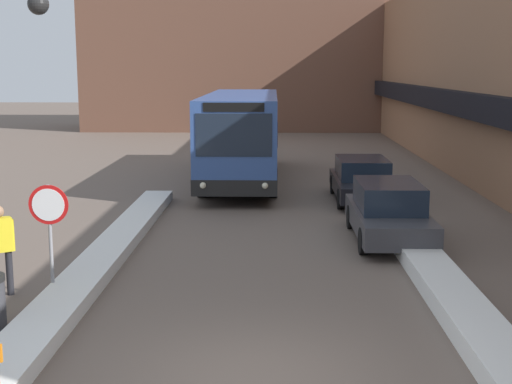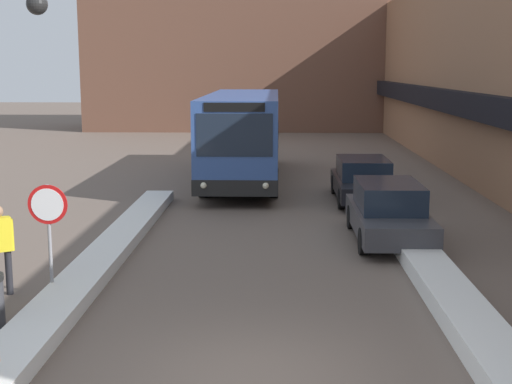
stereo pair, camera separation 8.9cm
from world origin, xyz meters
TOP-DOWN VIEW (x-y plane):
  - ground_plane at (0.00, 0.00)m, footprint 160.00×160.00m
  - building_row_right at (9.97, 24.00)m, footprint 5.50×60.00m
  - building_backdrop_far at (0.00, 42.75)m, footprint 26.00×8.00m
  - snow_bank_left at (-3.60, 5.32)m, footprint 0.90×17.44m
  - snow_bank_right at (3.60, 3.64)m, footprint 0.90×12.47m
  - city_bus at (-0.97, 18.05)m, footprint 2.72×11.77m
  - parked_car_front at (3.20, 8.41)m, footprint 1.81×4.49m
  - parked_car_back at (3.20, 13.93)m, footprint 1.86×4.50m
  - stop_sign at (-4.02, 3.63)m, footprint 0.76×0.08m

SIDE VIEW (x-z plane):
  - ground_plane at x=0.00m, z-range 0.00..0.00m
  - snow_bank_left at x=-3.60m, z-range 0.00..0.29m
  - snow_bank_right at x=3.60m, z-range 0.00..0.36m
  - parked_car_back at x=3.20m, z-range 0.01..1.43m
  - parked_car_front at x=3.20m, z-range 0.00..1.50m
  - stop_sign at x=-4.02m, z-range 0.49..2.70m
  - city_bus at x=-0.97m, z-range 0.13..3.50m
  - building_row_right at x=9.97m, z-range -0.01..8.52m
  - building_backdrop_far at x=0.00m, z-range 0.00..13.76m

